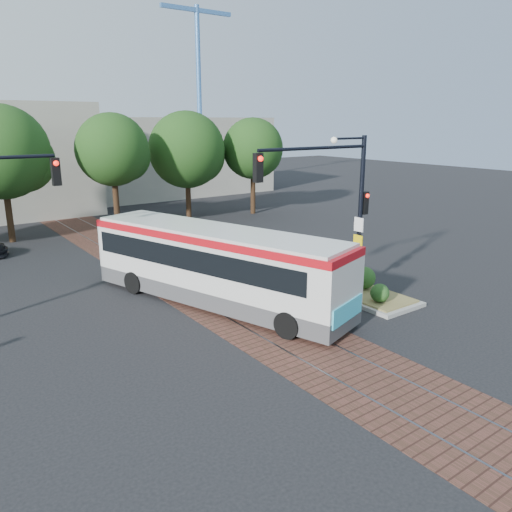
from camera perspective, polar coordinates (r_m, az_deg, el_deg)
The scene contains 8 objects.
ground at distance 18.30m, azimuth -1.53°, elevation -6.43°, with size 120.00×120.00×0.00m, color black.
trackbed at distance 21.51m, azimuth -7.61°, elevation -3.18°, with size 3.60×40.00×0.02m.
tree_row at distance 32.36m, azimuth -16.83°, elevation 11.24°, with size 26.40×5.60×7.67m.
warehouses at distance 43.82m, azimuth -24.45°, elevation 10.07°, with size 40.00×13.00×8.00m.
crane at distance 55.55m, azimuth -6.57°, elevation 19.42°, with size 8.00×0.50×18.00m.
city_bus at distance 18.72m, azimuth -4.72°, elevation -0.73°, with size 5.51×11.05×2.91m.
traffic_island at distance 20.55m, azimuth 11.06°, elevation -3.28°, with size 2.20×5.20×1.13m.
signal_pole_main at distance 19.06m, azimuth 9.47°, elevation 7.20°, with size 5.49×0.46×6.00m.
Camera 1 is at (-9.63, -14.01, 6.76)m, focal length 35.00 mm.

